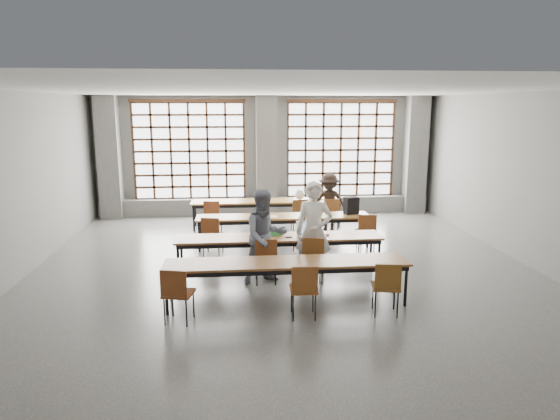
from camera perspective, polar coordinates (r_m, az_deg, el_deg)
The scene contains 40 objects.
floor at distance 9.99m, azimuth 0.48°, elevation -6.96°, with size 11.00×11.00×0.00m, color #4D4D4B.
ceiling at distance 9.45m, azimuth 0.51°, elevation 13.54°, with size 11.00×11.00×0.00m, color silver.
wall_back at distance 15.01m, azimuth -1.63°, elevation 6.26°, with size 10.00×10.00×0.00m, color slate.
wall_front at distance 4.28m, azimuth 7.98°, elevation -8.51°, with size 10.00×10.00×0.00m, color slate.
wall_left at distance 10.35m, azimuth -28.27°, elevation 2.25°, with size 11.00×11.00×0.00m, color slate.
wall_right at distance 11.23m, azimuth 26.84°, elevation 3.04°, with size 11.00×11.00×0.00m, color slate.
column_left at distance 15.12m, azimuth -18.92°, elevation 5.66°, with size 0.60×0.55×3.50m, color #545452.
column_mid at distance 14.73m, azimuth -1.56°, elevation 6.15°, with size 0.60×0.55×3.50m, color #545452.
column_right at distance 15.68m, azimuth 15.18°, elevation 6.09°, with size 0.60×0.55×3.50m, color #545452.
window_left at distance 14.94m, azimuth -10.31°, elevation 6.62°, with size 3.32×0.12×3.00m.
window_right at distance 15.22m, azimuth 6.93°, elevation 6.83°, with size 3.32×0.12×3.00m.
sill_ledge at distance 15.03m, azimuth -1.54°, elevation 0.49°, with size 9.80×0.35×0.50m, color #545452.
desk_row_a at distance 13.33m, azimuth -1.54°, elevation 0.82°, with size 4.00×0.70×0.73m.
desk_row_b at distance 11.51m, azimuth 0.39°, elevation -0.97°, with size 4.00×0.70×0.73m.
desk_row_c at distance 9.72m, azimuth -0.11°, elevation -3.40°, with size 4.00×0.70×0.73m.
desk_row_d at distance 8.21m, azimuth 0.78°, elevation -6.32°, with size 4.00×0.70×0.73m.
chair_back_left at distance 12.73m, azimuth -7.70°, elevation -0.41°, with size 0.48×0.48×0.88m.
chair_back_mid at distance 12.82m, azimuth 2.24°, elevation -0.22°, with size 0.44×0.44×0.88m.
chair_back_right at distance 12.95m, azimuth 5.77°, elevation -0.15°, with size 0.47×0.47×0.88m.
chair_mid_left at distance 10.89m, azimuth -7.79°, elevation -2.53°, with size 0.51×0.51×0.88m.
chair_mid_centre at distance 10.99m, azimuth 2.89°, elevation -2.30°, with size 0.51×0.51×0.88m.
chair_mid_right at distance 11.26m, azimuth 9.83°, elevation -2.12°, with size 0.46×0.47×0.88m.
chair_front_left at distance 9.14m, azimuth -1.63°, elevation -5.26°, with size 0.42×0.43×0.88m.
chair_front_right at distance 9.23m, azimuth 3.86°, elevation -5.10°, with size 0.50×0.51×0.88m.
chair_near_left at distance 7.67m, azimuth -11.73°, elevation -8.93°, with size 0.51×0.51×0.88m.
chair_near_mid at distance 7.69m, azimuth 2.75°, elevation -8.64°, with size 0.44×0.44×0.88m.
chair_near_right at distance 7.97m, azimuth 12.08°, elevation -8.16°, with size 0.48×0.49×0.88m.
student_male at distance 9.25m, azimuth 3.88°, elevation -2.49°, with size 0.68×0.45×1.87m, color white.
student_female at distance 9.17m, azimuth -1.69°, elevation -3.03°, with size 0.85×0.66×1.74m, color #172247.
student_back at distance 13.03m, azimuth 5.64°, elevation 0.89°, with size 0.97×0.56×1.50m, color black.
laptop_front at distance 9.86m, azimuth 2.99°, elevation -2.44°, with size 0.39×0.34×0.26m.
laptop_back at distance 13.57m, azimuth 4.09°, elevation 1.53°, with size 0.41×0.36×0.26m.
mouse at distance 9.81m, azimuth 5.45°, elevation -2.80°, with size 0.10×0.06×0.04m, color silver.
green_box at distance 9.77m, azimuth -0.44°, elevation -2.66°, with size 0.25×0.09×0.09m, color green.
phone at distance 9.63m, azimuth 1.02°, elevation -3.11°, with size 0.13×0.06×0.01m, color black.
paper_sheet_a at distance 11.50m, azimuth -2.61°, elevation -0.65°, with size 0.30×0.21×0.00m, color white.
paper_sheet_b at distance 11.42m, azimuth -1.08°, elevation -0.73°, with size 0.30×0.21×0.00m, color white.
backpack at distance 11.77m, azimuth 8.15°, elevation 0.52°, with size 0.32×0.20×0.40m, color black.
plastic_bag at distance 13.43m, azimuth 2.28°, elevation 1.80°, with size 0.26×0.21×0.29m, color white.
red_pouch at distance 7.76m, azimuth -11.52°, elevation -8.98°, with size 0.20×0.08×0.06m, color maroon.
Camera 1 is at (-0.95, -9.40, 3.24)m, focal length 32.00 mm.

